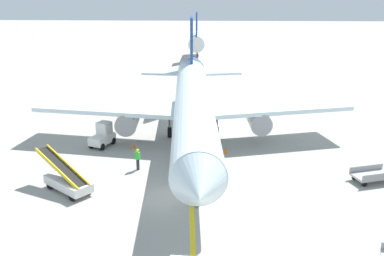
{
  "coord_description": "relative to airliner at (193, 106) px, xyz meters",
  "views": [
    {
      "loc": [
        2.39,
        -26.66,
        13.62
      ],
      "look_at": [
        0.87,
        7.44,
        2.5
      ],
      "focal_mm": 41.42,
      "sensor_mm": 36.0,
      "label": 1
    }
  ],
  "objects": [
    {
      "name": "distant_aircraft_mid_left",
      "position": [
        -1.28,
        48.62,
        -0.2
      ],
      "size": [
        3.0,
        10.1,
        8.8
      ],
      "color": "silver",
      "rests_on": "ground"
    },
    {
      "name": "safety_cone_nose_left",
      "position": [
        2.83,
        -2.62,
        -3.2
      ],
      "size": [
        0.36,
        0.36,
        0.44
      ],
      "primitive_type": "cone",
      "color": "orange",
      "rests_on": "ground"
    },
    {
      "name": "belt_loader_forward_hold",
      "position": [
        -8.26,
        -10.29,
        -2.64
      ],
      "size": [
        4.68,
        4.11,
        2.59
      ],
      "color": "silver",
      "rests_on": "ground"
    },
    {
      "name": "ground_crew_marshaller",
      "position": [
        -4.01,
        -6.4,
        -2.51
      ],
      "size": [
        0.36,
        0.24,
        1.7
      ],
      "color": "#26262D",
      "rests_on": "ground"
    },
    {
      "name": "taxi_line_yellow",
      "position": [
        0.03,
        -5.99,
        -3.41
      ],
      "size": [
        4.99,
        79.88,
        0.01
      ],
      "primitive_type": "cube",
      "rotation": [
        0.0,
        0.0,
        0.06
      ],
      "color": "yellow",
      "rests_on": "ground"
    },
    {
      "name": "baggage_tug_near_wing",
      "position": [
        -7.93,
        -1.23,
        -2.49
      ],
      "size": [
        2.11,
        2.71,
        2.1
      ],
      "color": "silver",
      "rests_on": "ground"
    },
    {
      "name": "ground_plane",
      "position": [
        -0.84,
        -10.99,
        -3.42
      ],
      "size": [
        300.0,
        300.0,
        0.0
      ],
      "primitive_type": "plane",
      "color": "#9E9B93"
    },
    {
      "name": "ground_crew_wing_walker",
      "position": [
        0.53,
        -5.51,
        -2.51
      ],
      "size": [
        0.36,
        0.24,
        1.7
      ],
      "color": "#26262D",
      "rests_on": "ground"
    },
    {
      "name": "safety_cone_nose_right",
      "position": [
        -5.15,
        -1.7,
        -3.2
      ],
      "size": [
        0.36,
        0.36,
        0.44
      ],
      "primitive_type": "cone",
      "color": "orange",
      "rests_on": "ground"
    },
    {
      "name": "airliner",
      "position": [
        0.0,
        0.0,
        0.0
      ],
      "size": [
        28.56,
        35.33,
        10.1
      ],
      "color": "silver",
      "rests_on": "ground"
    },
    {
      "name": "baggage_cart_empty_trailing",
      "position": [
        13.29,
        -7.78,
        -2.95
      ],
      "size": [
        3.82,
        2.35,
        0.94
      ],
      "color": "#A5A5A8",
      "rests_on": "ground"
    }
  ]
}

